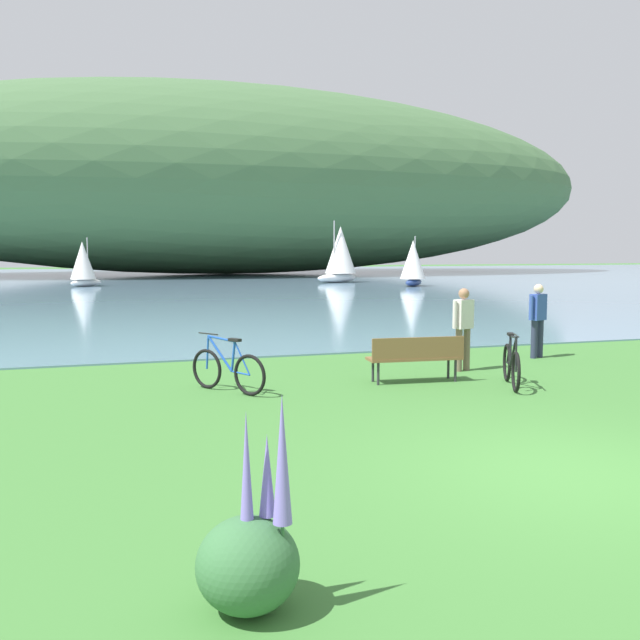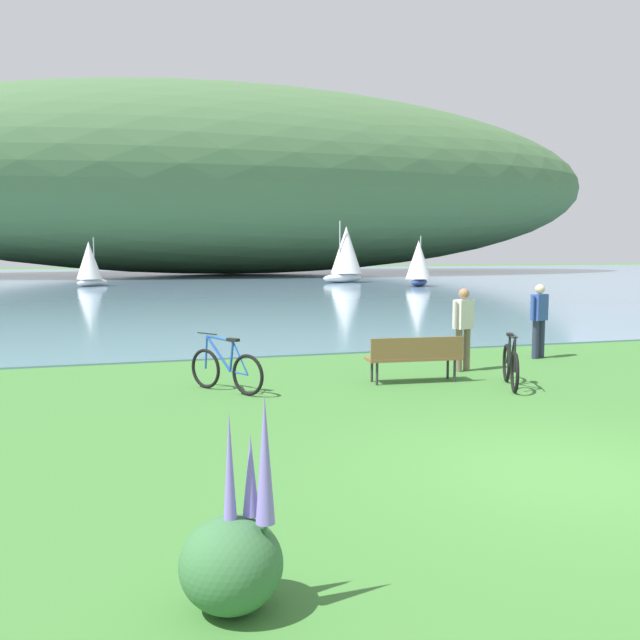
{
  "view_description": "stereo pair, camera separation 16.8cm",
  "coord_description": "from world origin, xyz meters",
  "px_view_note": "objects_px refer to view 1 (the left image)",
  "views": [
    {
      "loc": [
        -4.95,
        -6.4,
        2.49
      ],
      "look_at": [
        -0.56,
        7.7,
        1.0
      ],
      "focal_mm": 39.03,
      "sensor_mm": 36.0,
      "label": 1
    },
    {
      "loc": [
        -4.79,
        -6.45,
        2.49
      ],
      "look_at": [
        -0.56,
        7.7,
        1.0
      ],
      "focal_mm": 39.03,
      "sensor_mm": 36.0,
      "label": 2
    }
  ],
  "objects_px": {
    "park_bench_near_camera": "(416,355)",
    "bicycle_beside_path": "(228,370)",
    "person_on_the_grass": "(463,324)",
    "person_at_shoreline": "(538,316)",
    "sailboat_toward_hillside": "(413,263)",
    "sailboat_mid_bay": "(83,263)",
    "sailboat_nearest_to_shore": "(340,254)",
    "bicycle_leaning_near_bench": "(511,365)"
  },
  "relations": [
    {
      "from": "park_bench_near_camera",
      "to": "bicycle_beside_path",
      "type": "bearing_deg",
      "value": 177.26
    },
    {
      "from": "bicycle_beside_path",
      "to": "person_on_the_grass",
      "type": "relative_size",
      "value": 0.86
    },
    {
      "from": "person_at_shoreline",
      "to": "sailboat_toward_hillside",
      "type": "distance_m",
      "value": 31.07
    },
    {
      "from": "person_on_the_grass",
      "to": "sailboat_mid_bay",
      "type": "relative_size",
      "value": 0.52
    },
    {
      "from": "person_on_the_grass",
      "to": "sailboat_toward_hillside",
      "type": "relative_size",
      "value": 0.5
    },
    {
      "from": "park_bench_near_camera",
      "to": "bicycle_beside_path",
      "type": "relative_size",
      "value": 1.24
    },
    {
      "from": "bicycle_beside_path",
      "to": "sailboat_toward_hillside",
      "type": "relative_size",
      "value": 0.43
    },
    {
      "from": "person_at_shoreline",
      "to": "sailboat_toward_hillside",
      "type": "bearing_deg",
      "value": 70.42
    },
    {
      "from": "park_bench_near_camera",
      "to": "sailboat_toward_hillside",
      "type": "height_order",
      "value": "sailboat_toward_hillside"
    },
    {
      "from": "sailboat_toward_hillside",
      "to": "sailboat_mid_bay",
      "type": "bearing_deg",
      "value": 163.43
    },
    {
      "from": "person_at_shoreline",
      "to": "person_on_the_grass",
      "type": "xyz_separation_m",
      "value": [
        -2.5,
        -1.04,
        0.0
      ]
    },
    {
      "from": "park_bench_near_camera",
      "to": "person_on_the_grass",
      "type": "bearing_deg",
      "value": 30.95
    },
    {
      "from": "park_bench_near_camera",
      "to": "bicycle_beside_path",
      "type": "xyz_separation_m",
      "value": [
        -3.54,
        0.17,
        -0.12
      ]
    },
    {
      "from": "sailboat_nearest_to_shore",
      "to": "bicycle_leaning_near_bench",
      "type": "bearing_deg",
      "value": -104.43
    },
    {
      "from": "park_bench_near_camera",
      "to": "person_at_shoreline",
      "type": "height_order",
      "value": "person_at_shoreline"
    },
    {
      "from": "sailboat_nearest_to_shore",
      "to": "sailboat_toward_hillside",
      "type": "relative_size",
      "value": 1.36
    },
    {
      "from": "person_on_the_grass",
      "to": "sailboat_nearest_to_shore",
      "type": "xyz_separation_m",
      "value": [
        10.02,
        37.08,
        1.24
      ]
    },
    {
      "from": "sailboat_mid_bay",
      "to": "bicycle_leaning_near_bench",
      "type": "bearing_deg",
      "value": -77.69
    },
    {
      "from": "park_bench_near_camera",
      "to": "sailboat_mid_bay",
      "type": "relative_size",
      "value": 0.56
    },
    {
      "from": "bicycle_leaning_near_bench",
      "to": "sailboat_toward_hillside",
      "type": "bearing_deg",
      "value": 68.11
    },
    {
      "from": "person_at_shoreline",
      "to": "sailboat_nearest_to_shore",
      "type": "height_order",
      "value": "sailboat_nearest_to_shore"
    },
    {
      "from": "sailboat_nearest_to_shore",
      "to": "person_on_the_grass",
      "type": "bearing_deg",
      "value": -105.12
    },
    {
      "from": "bicycle_beside_path",
      "to": "park_bench_near_camera",
      "type": "bearing_deg",
      "value": -2.74
    },
    {
      "from": "park_bench_near_camera",
      "to": "person_at_shoreline",
      "type": "bearing_deg",
      "value": 25.83
    },
    {
      "from": "person_at_shoreline",
      "to": "sailboat_mid_bay",
      "type": "distance_m",
      "value": 37.21
    },
    {
      "from": "park_bench_near_camera",
      "to": "bicycle_beside_path",
      "type": "height_order",
      "value": "bicycle_beside_path"
    },
    {
      "from": "sailboat_nearest_to_shore",
      "to": "sailboat_toward_hillside",
      "type": "xyz_separation_m",
      "value": [
        2.89,
        -6.77,
        -0.58
      ]
    },
    {
      "from": "bicycle_beside_path",
      "to": "sailboat_nearest_to_shore",
      "type": "bearing_deg",
      "value": 68.31
    },
    {
      "from": "person_on_the_grass",
      "to": "sailboat_nearest_to_shore",
      "type": "height_order",
      "value": "sailboat_nearest_to_shore"
    },
    {
      "from": "bicycle_leaning_near_bench",
      "to": "sailboat_nearest_to_shore",
      "type": "bearing_deg",
      "value": 75.57
    },
    {
      "from": "person_on_the_grass",
      "to": "sailboat_toward_hillside",
      "type": "bearing_deg",
      "value": 66.93
    },
    {
      "from": "park_bench_near_camera",
      "to": "bicycle_leaning_near_bench",
      "type": "bearing_deg",
      "value": -30.19
    },
    {
      "from": "person_on_the_grass",
      "to": "sailboat_mid_bay",
      "type": "height_order",
      "value": "sailboat_mid_bay"
    },
    {
      "from": "bicycle_leaning_near_bench",
      "to": "bicycle_beside_path",
      "type": "distance_m",
      "value": 5.15
    },
    {
      "from": "person_at_shoreline",
      "to": "sailboat_mid_bay",
      "type": "bearing_deg",
      "value": 106.94
    },
    {
      "from": "person_at_shoreline",
      "to": "sailboat_nearest_to_shore",
      "type": "distance_m",
      "value": 36.84
    },
    {
      "from": "person_at_shoreline",
      "to": "sailboat_mid_bay",
      "type": "height_order",
      "value": "sailboat_mid_bay"
    },
    {
      "from": "bicycle_beside_path",
      "to": "sailboat_toward_hillside",
      "type": "xyz_separation_m",
      "value": [
        17.92,
        31.02,
        1.24
      ]
    },
    {
      "from": "bicycle_beside_path",
      "to": "sailboat_toward_hillside",
      "type": "bearing_deg",
      "value": 59.99
    },
    {
      "from": "person_at_shoreline",
      "to": "sailboat_mid_bay",
      "type": "relative_size",
      "value": 0.52
    },
    {
      "from": "sailboat_nearest_to_shore",
      "to": "sailboat_mid_bay",
      "type": "bearing_deg",
      "value": -178.61
    },
    {
      "from": "person_at_shoreline",
      "to": "sailboat_mid_bay",
      "type": "xyz_separation_m",
      "value": [
        -10.84,
        35.59,
        0.61
      ]
    }
  ]
}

